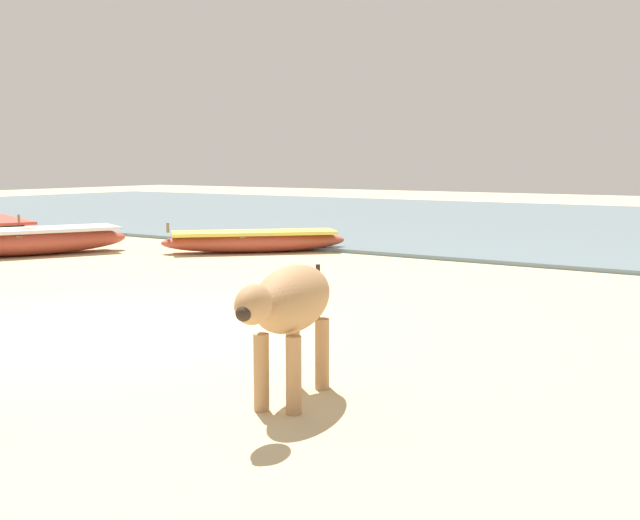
# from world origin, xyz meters

# --- Properties ---
(ground) EXTENTS (80.00, 80.00, 0.00)m
(ground) POSITION_xyz_m (0.00, 0.00, 0.00)
(ground) COLOR #CCB789
(sea_water) EXTENTS (60.00, 20.00, 0.08)m
(sea_water) POSITION_xyz_m (0.00, 17.88, 0.04)
(sea_water) COLOR slate
(sea_water) RESTS_ON ground
(fishing_boat_0) EXTENTS (3.36, 3.42, 0.65)m
(fishing_boat_0) POSITION_xyz_m (-3.57, 6.96, 0.25)
(fishing_boat_0) COLOR #B74733
(fishing_boat_0) RESTS_ON ground
(fishing_boat_1) EXTENTS (2.65, 4.06, 0.75)m
(fishing_boat_1) POSITION_xyz_m (-7.03, 3.99, 0.30)
(fishing_boat_1) COLOR #B74733
(fishing_boat_1) RESTS_ON ground
(cow_adult_tan) EXTENTS (0.80, 1.65, 1.09)m
(cow_adult_tan) POSITION_xyz_m (3.27, -1.05, 0.78)
(cow_adult_tan) COLOR tan
(cow_adult_tan) RESTS_ON ground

